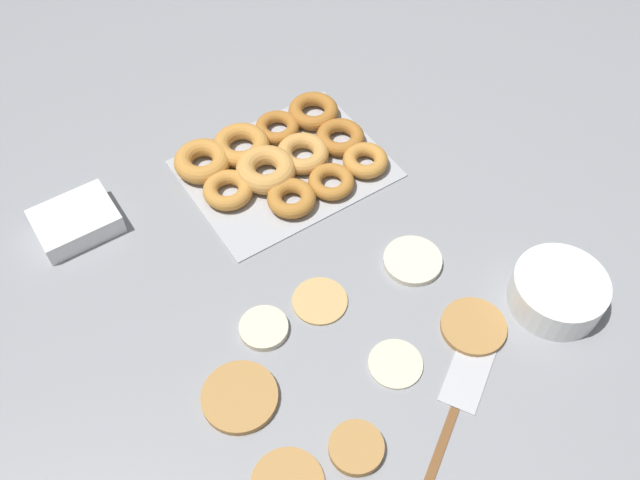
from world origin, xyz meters
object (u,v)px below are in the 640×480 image
at_px(pancake_2, 396,363).
at_px(batter_bowl, 558,292).
at_px(donut_tray, 280,158).
at_px(pancake_5, 321,300).
at_px(pancake_3, 356,448).
at_px(pancake_4, 473,327).
at_px(pancake_1, 240,397).
at_px(pancake_0, 413,261).
at_px(container_stack, 76,221).
at_px(spatula, 462,389).
at_px(pancake_6, 264,328).

distance_m(pancake_2, batter_bowl, 0.30).
height_order(pancake_2, batter_bowl, batter_bowl).
xyz_separation_m(pancake_2, donut_tray, (-0.08, -0.47, 0.01)).
height_order(pancake_2, pancake_5, same).
distance_m(pancake_3, pancake_4, 0.29).
bearing_deg(batter_bowl, pancake_1, -14.76).
bearing_deg(pancake_1, pancake_0, -171.69).
height_order(container_stack, spatula, container_stack).
distance_m(donut_tray, spatula, 0.57).
bearing_deg(pancake_4, spatula, 40.34).
bearing_deg(pancake_2, spatula, 122.95).
relative_size(pancake_5, container_stack, 0.67).
xyz_separation_m(pancake_1, pancake_6, (-0.09, -0.08, 0.00)).
height_order(pancake_1, container_stack, container_stack).
xyz_separation_m(pancake_5, donut_tray, (-0.11, -0.31, 0.01)).
bearing_deg(pancake_0, container_stack, -40.86).
xyz_separation_m(donut_tray, batter_bowl, (-0.22, 0.53, 0.01)).
relative_size(pancake_1, pancake_4, 1.10).
distance_m(pancake_4, spatula, 0.11).
relative_size(pancake_0, batter_bowl, 0.66).
xyz_separation_m(pancake_0, pancake_4, (-0.00, 0.16, -0.00)).
bearing_deg(container_stack, pancake_0, 139.14).
distance_m(pancake_5, container_stack, 0.47).
relative_size(pancake_2, pancake_5, 0.93).
distance_m(pancake_1, donut_tray, 0.50).
bearing_deg(pancake_4, pancake_1, -15.32).
distance_m(pancake_1, pancake_6, 0.12).
bearing_deg(spatula, pancake_3, 144.18).
xyz_separation_m(pancake_3, batter_bowl, (-0.43, -0.02, 0.02)).
xyz_separation_m(pancake_5, container_stack, (0.28, -0.38, 0.02)).
xyz_separation_m(pancake_2, pancake_6, (0.14, -0.17, 0.00)).
height_order(pancake_0, pancake_3, pancake_3).
bearing_deg(container_stack, pancake_3, 106.62).
xyz_separation_m(pancake_2, container_stack, (0.32, -0.54, 0.02)).
bearing_deg(pancake_4, container_stack, -50.40).
distance_m(pancake_1, spatula, 0.35).
relative_size(pancake_0, pancake_4, 0.96).
bearing_deg(spatula, donut_tray, 56.92).
xyz_separation_m(pancake_0, pancake_1, (0.38, 0.06, 0.00)).
distance_m(pancake_2, container_stack, 0.63).
bearing_deg(pancake_2, pancake_5, -78.25).
distance_m(pancake_3, container_stack, 0.65).
relative_size(pancake_1, pancake_5, 1.26).
bearing_deg(container_stack, pancake_5, 126.79).
bearing_deg(pancake_6, batter_bowl, 152.97).
xyz_separation_m(pancake_4, spatula, (0.09, 0.07, -0.00)).
bearing_deg(pancake_5, batter_bowl, 146.56).
xyz_separation_m(pancake_1, pancake_4, (-0.38, 0.10, -0.00)).
height_order(pancake_3, donut_tray, donut_tray).
xyz_separation_m(pancake_1, container_stack, (0.08, -0.46, 0.01)).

